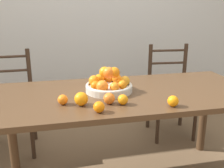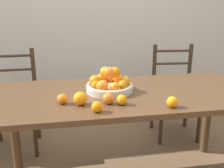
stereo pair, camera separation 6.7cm
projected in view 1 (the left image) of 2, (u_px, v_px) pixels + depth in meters
name	position (u px, v px, depth m)	size (l,w,h in m)	color
wall_back	(93.00, 6.00, 3.00)	(8.00, 0.06, 2.60)	beige
dining_table	(126.00, 105.00, 1.84)	(1.82, 0.81, 0.74)	#4C331E
fruit_bowl	(109.00, 84.00, 1.81)	(0.32, 0.32, 0.18)	beige
orange_loose_0	(123.00, 100.00, 1.58)	(0.06, 0.06, 0.06)	orange
orange_loose_1	(81.00, 99.00, 1.56)	(0.08, 0.08, 0.08)	orange
orange_loose_2	(173.00, 101.00, 1.55)	(0.07, 0.07, 0.07)	orange
orange_loose_3	(109.00, 98.00, 1.59)	(0.07, 0.07, 0.07)	orange
orange_loose_4	(99.00, 107.00, 1.46)	(0.06, 0.06, 0.06)	orange
orange_loose_5	(63.00, 100.00, 1.58)	(0.06, 0.06, 0.06)	orange
chair_left	(9.00, 104.00, 2.37)	(0.43, 0.41, 0.93)	#382619
chair_right	(171.00, 92.00, 2.70)	(0.45, 0.44, 0.93)	#382619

